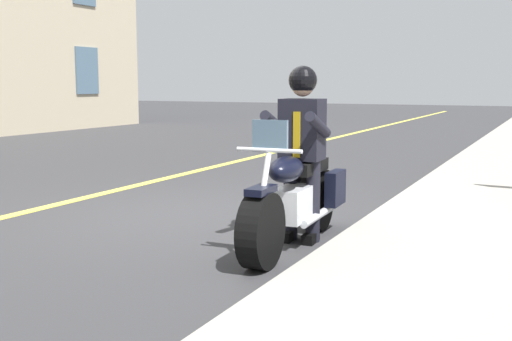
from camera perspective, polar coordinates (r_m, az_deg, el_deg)
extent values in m
plane|color=#333335|center=(7.41, -5.69, -4.27)|extent=(80.00, 80.00, 0.00)
cube|color=#E5DB4C|center=(8.62, -17.09, -2.82)|extent=(60.00, 0.16, 0.01)
cylinder|color=black|center=(5.30, 0.46, -5.54)|extent=(0.67, 0.23, 0.66)
cylinder|color=black|center=(6.72, 5.58, -2.67)|extent=(0.67, 0.23, 0.66)
cube|color=silver|center=(6.01, 3.42, -3.05)|extent=(0.57, 0.31, 0.32)
ellipsoid|color=black|center=(5.76, 2.77, 0.11)|extent=(0.57, 0.31, 0.24)
cube|color=black|center=(6.28, 4.52, 0.38)|extent=(0.71, 0.31, 0.12)
cube|color=black|center=(6.59, 7.29, -1.59)|extent=(0.41, 0.14, 0.36)
cube|color=black|center=(6.72, 3.68, -1.36)|extent=(0.41, 0.14, 0.36)
cylinder|color=silver|center=(5.26, 0.55, -2.63)|extent=(0.35, 0.07, 0.76)
cylinder|color=silver|center=(5.35, 1.21, 1.87)|extent=(0.07, 0.60, 0.04)
cube|color=black|center=(5.23, 0.46, -1.81)|extent=(0.37, 0.18, 0.06)
cylinder|color=silver|center=(6.27, 5.71, -4.11)|extent=(0.90, 0.13, 0.08)
cube|color=slate|center=(5.35, 1.30, 3.17)|extent=(0.06, 0.32, 0.28)
cylinder|color=black|center=(6.20, 5.24, -2.72)|extent=(0.14, 0.14, 0.84)
cube|color=black|center=(6.23, 5.03, -6.17)|extent=(0.27, 0.12, 0.10)
cylinder|color=black|center=(6.28, 3.16, -2.57)|extent=(0.14, 0.14, 0.84)
cube|color=black|center=(6.30, 2.94, -5.97)|extent=(0.27, 0.12, 0.10)
cube|color=black|center=(6.15, 4.26, 3.78)|extent=(0.34, 0.42, 0.60)
cube|color=#B28C14|center=(6.00, 3.76, 3.30)|extent=(0.03, 0.07, 0.44)
cylinder|color=black|center=(5.91, 5.72, 4.17)|extent=(0.56, 0.13, 0.28)
cylinder|color=black|center=(6.05, 1.74, 4.30)|extent=(0.56, 0.13, 0.28)
sphere|color=tan|center=(6.13, 4.30, 7.79)|extent=(0.22, 0.22, 0.22)
sphere|color=black|center=(6.13, 4.31, 8.25)|extent=(0.28, 0.28, 0.28)
cube|color=slate|center=(22.51, -15.21, 8.82)|extent=(1.10, 0.06, 1.60)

